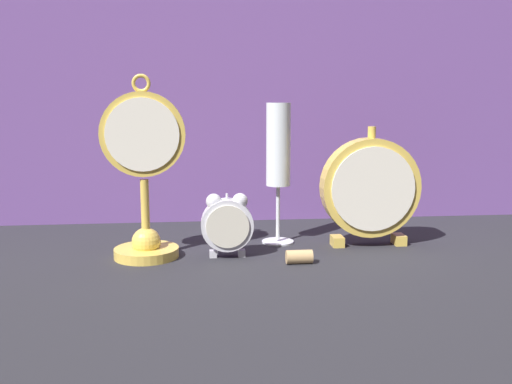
{
  "coord_description": "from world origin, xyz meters",
  "views": [
    {
      "loc": [
        -0.1,
        -0.88,
        0.26
      ],
      "look_at": [
        0.0,
        0.08,
        0.1
      ],
      "focal_mm": 40.0,
      "sensor_mm": 36.0,
      "label": 1
    }
  ],
  "objects_px": {
    "wine_cork": "(299,257)",
    "pocket_watch_on_stand": "(144,184)",
    "mantel_clock_silver": "(370,188)",
    "alarm_clock_twin_bell": "(227,222)",
    "champagne_flute": "(278,154)"
  },
  "relations": [
    {
      "from": "champagne_flute",
      "to": "wine_cork",
      "type": "relative_size",
      "value": 6.03
    },
    {
      "from": "wine_cork",
      "to": "pocket_watch_on_stand",
      "type": "bearing_deg",
      "value": 165.95
    },
    {
      "from": "champagne_flute",
      "to": "mantel_clock_silver",
      "type": "bearing_deg",
      "value": -13.19
    },
    {
      "from": "alarm_clock_twin_bell",
      "to": "wine_cork",
      "type": "bearing_deg",
      "value": -23.41
    },
    {
      "from": "alarm_clock_twin_bell",
      "to": "champagne_flute",
      "type": "relative_size",
      "value": 0.42
    },
    {
      "from": "pocket_watch_on_stand",
      "to": "alarm_clock_twin_bell",
      "type": "relative_size",
      "value": 2.79
    },
    {
      "from": "pocket_watch_on_stand",
      "to": "alarm_clock_twin_bell",
      "type": "bearing_deg",
      "value": -5.52
    },
    {
      "from": "pocket_watch_on_stand",
      "to": "wine_cork",
      "type": "relative_size",
      "value": 7.13
    },
    {
      "from": "pocket_watch_on_stand",
      "to": "mantel_clock_silver",
      "type": "distance_m",
      "value": 0.39
    },
    {
      "from": "pocket_watch_on_stand",
      "to": "champagne_flute",
      "type": "height_order",
      "value": "pocket_watch_on_stand"
    },
    {
      "from": "alarm_clock_twin_bell",
      "to": "champagne_flute",
      "type": "xyz_separation_m",
      "value": [
        0.1,
        0.09,
        0.1
      ]
    },
    {
      "from": "mantel_clock_silver",
      "to": "champagne_flute",
      "type": "height_order",
      "value": "champagne_flute"
    },
    {
      "from": "pocket_watch_on_stand",
      "to": "mantel_clock_silver",
      "type": "xyz_separation_m",
      "value": [
        0.39,
        0.04,
        -0.02
      ]
    },
    {
      "from": "mantel_clock_silver",
      "to": "wine_cork",
      "type": "height_order",
      "value": "mantel_clock_silver"
    },
    {
      "from": "alarm_clock_twin_bell",
      "to": "wine_cork",
      "type": "xyz_separation_m",
      "value": [
        0.11,
        -0.05,
        -0.05
      ]
    }
  ]
}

